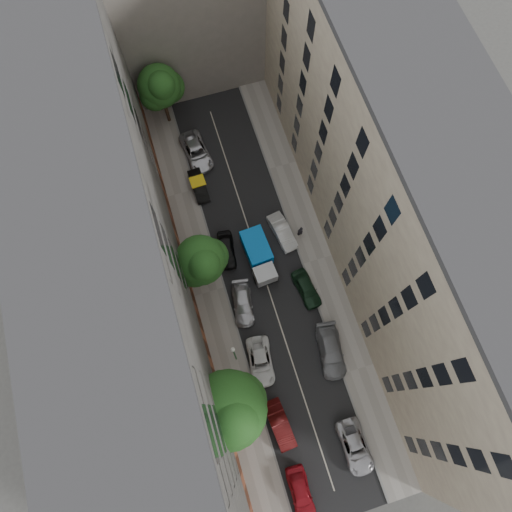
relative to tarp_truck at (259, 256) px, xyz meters
name	(u,v)px	position (x,y,z in m)	size (l,w,h in m)	color
ground	(264,276)	(0.02, -1.68, -1.37)	(120.00, 120.00, 0.00)	#4C4C49
road_surface	(264,276)	(0.02, -1.68, -1.36)	(8.00, 44.00, 0.02)	black
sidewalk_left	(210,292)	(-5.48, -1.68, -1.29)	(3.00, 44.00, 0.15)	gray
sidewalk_right	(317,260)	(5.52, -1.68, -1.29)	(3.00, 44.00, 0.15)	gray
building_left	(126,280)	(-10.98, -1.68, 8.63)	(8.00, 44.00, 20.00)	#464441
building_right	(399,201)	(11.02, -1.68, 8.63)	(8.00, 44.00, 20.00)	beige
tarp_truck	(259,256)	(0.00, 0.00, 0.00)	(2.44, 5.50, 2.48)	black
car_left_0	(301,493)	(-2.78, -20.68, -0.64)	(1.73, 4.30, 1.47)	maroon
car_left_1	(280,425)	(-2.78, -15.08, -0.64)	(1.54, 4.40, 1.45)	#4D0F0F
car_left_2	(261,362)	(-2.78, -9.48, -0.73)	(2.13, 4.62, 1.28)	silver
car_left_3	(243,304)	(-2.78, -3.88, -0.72)	(1.83, 4.49, 1.30)	#B0B0B5
car_left_4	(226,250)	(-2.78, 1.72, -0.69)	(1.61, 4.01, 1.37)	black
car_left_5	(199,186)	(-3.58, 9.32, -0.74)	(1.34, 3.85, 1.27)	black
car_left_6	(196,152)	(-2.78, 13.23, -0.65)	(2.37, 5.15, 1.43)	#BBBAC0
car_right_0	(355,447)	(2.82, -18.68, -0.71)	(2.19, 4.75, 1.32)	#B4B3B8
car_right_1	(331,351)	(3.62, -10.48, -0.62)	(2.10, 5.17, 1.50)	slate
car_right_2	(307,289)	(3.43, -4.28, -0.67)	(1.65, 4.09, 1.39)	black
car_right_3	(282,232)	(3.05, 1.92, -0.67)	(1.48, 4.24, 1.40)	silver
tree_near	(230,411)	(-6.29, -12.79, 5.87)	(6.06, 5.90, 10.52)	#382619
tree_mid	(202,262)	(-5.27, -0.43, 4.29)	(4.78, 4.42, 8.12)	#382619
tree_far	(161,88)	(-4.49, 18.21, 4.14)	(4.70, 4.32, 7.91)	#382619
lamp_post	(234,353)	(-4.81, -8.52, 2.97)	(0.36, 0.36, 6.86)	#195A29
pedestrian	(300,231)	(4.70, 1.34, -0.36)	(0.63, 0.41, 1.72)	black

